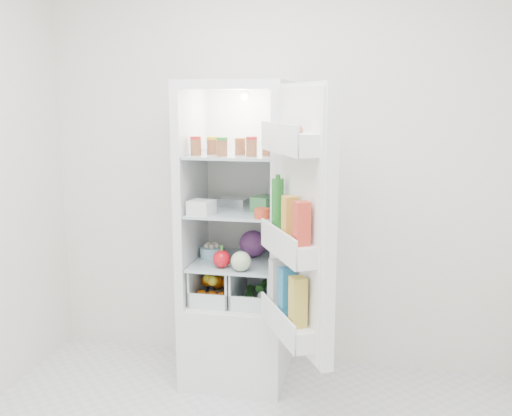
% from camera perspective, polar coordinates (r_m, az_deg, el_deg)
% --- Properties ---
extents(room_walls, '(3.02, 3.02, 2.61)m').
position_cam_1_polar(room_walls, '(2.11, -4.30, 7.88)').
color(room_walls, silver).
rests_on(room_walls, ground).
extents(refrigerator, '(0.60, 0.60, 1.80)m').
position_cam_1_polar(refrigerator, '(3.52, -1.69, -6.23)').
color(refrigerator, white).
rests_on(refrigerator, ground).
extents(shelf_low, '(0.49, 0.53, 0.01)m').
position_cam_1_polar(shelf_low, '(3.44, -1.93, -5.34)').
color(shelf_low, '#A2B9BE').
rests_on(shelf_low, refrigerator).
extents(shelf_mid, '(0.49, 0.53, 0.02)m').
position_cam_1_polar(shelf_mid, '(3.36, -1.97, -0.26)').
color(shelf_mid, '#A2B9BE').
rests_on(shelf_mid, refrigerator).
extents(shelf_top, '(0.49, 0.53, 0.02)m').
position_cam_1_polar(shelf_top, '(3.32, -2.00, 5.34)').
color(shelf_top, '#A2B9BE').
rests_on(shelf_top, refrigerator).
extents(crisper_left, '(0.23, 0.46, 0.22)m').
position_cam_1_polar(crisper_left, '(3.50, -3.88, -7.26)').
color(crisper_left, silver).
rests_on(crisper_left, refrigerator).
extents(crisper_right, '(0.23, 0.46, 0.22)m').
position_cam_1_polar(crisper_right, '(3.45, 0.08, -7.53)').
color(crisper_right, silver).
rests_on(crisper_right, refrigerator).
extents(condiment_jars, '(0.46, 0.32, 0.08)m').
position_cam_1_polar(condiment_jars, '(3.24, -2.75, 6.09)').
color(condiment_jars, '#B21919').
rests_on(condiment_jars, shelf_top).
extents(squeeze_bottle, '(0.07, 0.07, 0.18)m').
position_cam_1_polar(squeeze_bottle, '(3.39, 1.74, 7.12)').
color(squeeze_bottle, white).
rests_on(squeeze_bottle, shelf_top).
extents(tub_white, '(0.15, 0.15, 0.08)m').
position_cam_1_polar(tub_white, '(3.21, -5.47, 0.04)').
color(tub_white, silver).
rests_on(tub_white, shelf_mid).
extents(tin_red, '(0.09, 0.09, 0.05)m').
position_cam_1_polar(tin_red, '(3.10, 0.58, -0.54)').
color(tin_red, red).
rests_on(tin_red, shelf_mid).
extents(foil_tray, '(0.19, 0.15, 0.04)m').
position_cam_1_polar(foil_tray, '(3.50, -2.34, 0.66)').
color(foil_tray, white).
rests_on(foil_tray, shelf_mid).
extents(tub_green, '(0.15, 0.18, 0.09)m').
position_cam_1_polar(tub_green, '(3.31, 0.85, 0.45)').
color(tub_green, '#3E8949').
rests_on(tub_green, shelf_mid).
extents(red_cabbage, '(0.16, 0.16, 0.16)m').
position_cam_1_polar(red_cabbage, '(3.48, -0.31, -3.59)').
color(red_cabbage, '#581F5C').
rests_on(red_cabbage, shelf_low).
extents(bell_pepper, '(0.10, 0.10, 0.10)m').
position_cam_1_polar(bell_pepper, '(3.28, -3.44, -5.11)').
color(bell_pepper, red).
rests_on(bell_pepper, shelf_low).
extents(mushroom_bowl, '(0.15, 0.15, 0.06)m').
position_cam_1_polar(mushroom_bowl, '(3.49, -4.48, -4.44)').
color(mushroom_bowl, '#9AD1E7').
rests_on(mushroom_bowl, shelf_low).
extents(salad_bag, '(0.11, 0.11, 0.11)m').
position_cam_1_polar(salad_bag, '(3.21, -1.52, -5.34)').
color(salad_bag, '#B6D39E').
rests_on(salad_bag, shelf_low).
extents(citrus_pile, '(0.20, 0.31, 0.16)m').
position_cam_1_polar(citrus_pile, '(3.50, -3.95, -7.76)').
color(citrus_pile, orange).
rests_on(citrus_pile, refrigerator).
extents(veg_pile, '(0.16, 0.30, 0.10)m').
position_cam_1_polar(veg_pile, '(3.46, 0.15, -8.28)').
color(veg_pile, '#1B4717').
rests_on(veg_pile, refrigerator).
extents(fridge_door, '(0.41, 0.56, 1.30)m').
position_cam_1_polar(fridge_door, '(2.76, 4.39, -1.87)').
color(fridge_door, white).
rests_on(fridge_door, refrigerator).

